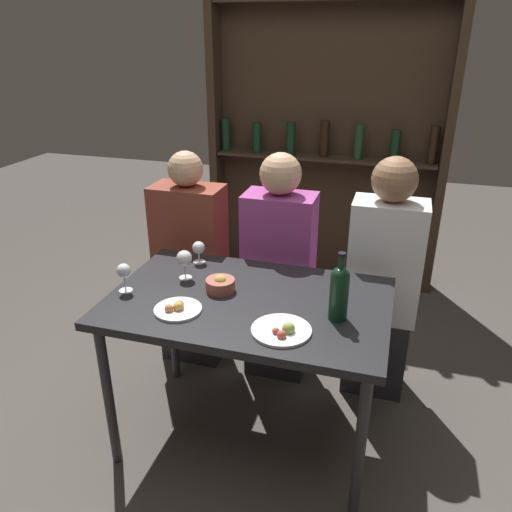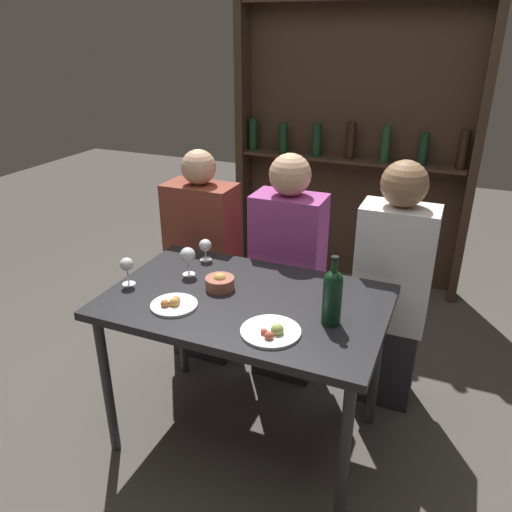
{
  "view_description": "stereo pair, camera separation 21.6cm",
  "coord_description": "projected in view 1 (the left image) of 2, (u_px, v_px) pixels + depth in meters",
  "views": [
    {
      "loc": [
        0.56,
        -1.77,
        1.8
      ],
      "look_at": [
        0.0,
        0.11,
        0.91
      ],
      "focal_mm": 35.0,
      "sensor_mm": 36.0,
      "label": 1
    },
    {
      "loc": [
        0.76,
        -1.7,
        1.8
      ],
      "look_at": [
        0.0,
        0.11,
        0.91
      ],
      "focal_mm": 35.0,
      "sensor_mm": 36.0,
      "label": 2
    }
  ],
  "objects": [
    {
      "name": "ground_plane",
      "position": [
        249.0,
        435.0,
        2.43
      ],
      "size": [
        10.0,
        10.0,
        0.0
      ],
      "primitive_type": "plane",
      "color": "#47423D"
    },
    {
      "name": "dining_table",
      "position": [
        248.0,
        314.0,
        2.15
      ],
      "size": [
        1.19,
        0.76,
        0.76
      ],
      "color": "black",
      "rests_on": "ground_plane"
    },
    {
      "name": "wine_rack_wall",
      "position": [
        326.0,
        129.0,
        3.63
      ],
      "size": [
        1.74,
        0.21,
        2.26
      ],
      "color": "#38281C",
      "rests_on": "ground_plane"
    },
    {
      "name": "wine_bottle",
      "position": [
        339.0,
        290.0,
        1.93
      ],
      "size": [
        0.07,
        0.07,
        0.28
      ],
      "color": "black",
      "rests_on": "dining_table"
    },
    {
      "name": "wine_glass_0",
      "position": [
        124.0,
        272.0,
        2.15
      ],
      "size": [
        0.06,
        0.06,
        0.13
      ],
      "color": "silver",
      "rests_on": "dining_table"
    },
    {
      "name": "wine_glass_1",
      "position": [
        184.0,
        259.0,
        2.26
      ],
      "size": [
        0.07,
        0.07,
        0.14
      ],
      "color": "silver",
      "rests_on": "dining_table"
    },
    {
      "name": "wine_glass_2",
      "position": [
        199.0,
        248.0,
        2.43
      ],
      "size": [
        0.06,
        0.06,
        0.11
      ],
      "color": "silver",
      "rests_on": "dining_table"
    },
    {
      "name": "food_plate_0",
      "position": [
        282.0,
        330.0,
        1.88
      ],
      "size": [
        0.23,
        0.23,
        0.05
      ],
      "color": "white",
      "rests_on": "dining_table"
    },
    {
      "name": "food_plate_1",
      "position": [
        178.0,
        309.0,
        2.02
      ],
      "size": [
        0.2,
        0.2,
        0.05
      ],
      "color": "white",
      "rests_on": "dining_table"
    },
    {
      "name": "snack_bowl",
      "position": [
        220.0,
        284.0,
        2.18
      ],
      "size": [
        0.13,
        0.13,
        0.08
      ],
      "color": "#995142",
      "rests_on": "dining_table"
    },
    {
      "name": "seated_person_left",
      "position": [
        191.0,
        267.0,
        2.82
      ],
      "size": [
        0.38,
        0.22,
        1.24
      ],
      "color": "#26262B",
      "rests_on": "ground_plane"
    },
    {
      "name": "seated_person_center",
      "position": [
        278.0,
        275.0,
        2.68
      ],
      "size": [
        0.37,
        0.22,
        1.26
      ],
      "color": "#26262B",
      "rests_on": "ground_plane"
    },
    {
      "name": "seated_person_right",
      "position": [
        382.0,
        287.0,
        2.53
      ],
      "size": [
        0.36,
        0.22,
        1.28
      ],
      "color": "#26262B",
      "rests_on": "ground_plane"
    }
  ]
}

